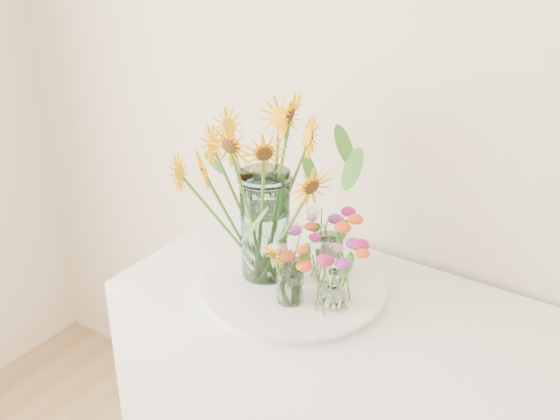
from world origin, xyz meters
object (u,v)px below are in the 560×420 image
object	(u,v)px
small_vase_a	(290,282)
small_vase_c	(329,258)
small_vase_b	(333,289)
mason_jar	(265,225)
tray	(294,287)

from	to	relation	value
small_vase_a	small_vase_c	world-z (taller)	small_vase_c
small_vase_b	small_vase_a	bearing A→B (deg)	-157.07
small_vase_a	small_vase_c	bearing A→B (deg)	81.82
small_vase_b	small_vase_c	world-z (taller)	small_vase_c
mason_jar	small_vase_a	distance (m)	0.18
mason_jar	small_vase_c	size ratio (longest dim) A/B	2.39
mason_jar	small_vase_a	size ratio (longest dim) A/B	2.58
mason_jar	small_vase_c	distance (m)	0.20
small_vase_a	small_vase_c	xyz separation A→B (m)	(0.02, 0.16, 0.00)
small_vase_a	tray	bearing A→B (deg)	116.63
mason_jar	small_vase_c	xyz separation A→B (m)	(0.16, 0.08, -0.09)
small_vase_c	mason_jar	bearing A→B (deg)	-152.45
small_vase_a	small_vase_b	xyz separation A→B (m)	(0.10, 0.04, -0.01)
tray	small_vase_b	size ratio (longest dim) A/B	4.47
tray	mason_jar	size ratio (longest dim) A/B	1.57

